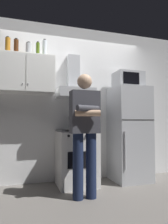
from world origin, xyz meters
name	(u,v)px	position (x,y,z in m)	size (l,w,h in m)	color
ground_plane	(84,190)	(0.00, 0.00, 0.00)	(7.00, 7.00, 0.00)	slate
back_wall_tiled	(74,102)	(0.00, 0.60, 1.35)	(4.80, 0.10, 2.70)	white
upper_cabinet	(25,74)	(-0.85, 0.37, 1.75)	(0.90, 0.37, 0.60)	white
stove_oven	(76,158)	(-0.05, 0.25, 0.43)	(0.60, 0.62, 0.87)	white
range_hood	(75,86)	(-0.05, 0.38, 1.60)	(0.60, 0.44, 0.75)	#B7BABF
refrigerator	(129,134)	(0.90, 0.25, 0.80)	(0.60, 0.62, 1.60)	silver
microwave	(128,80)	(0.90, 0.27, 1.74)	(0.48, 0.37, 0.28)	#B7BABF
person_standing	(85,129)	(-0.10, -0.36, 0.90)	(0.38, 0.33, 1.64)	#192342
cooking_pot	(86,126)	(0.08, 0.13, 0.94)	(0.30, 0.20, 0.12)	#B7BABF
bottle_canister_steel	(29,49)	(-0.80, 0.37, 2.15)	(0.09, 0.09, 0.22)	#B2B5BA
bottle_rum_dark	(16,47)	(-0.99, 0.41, 2.18)	(0.07, 0.07, 0.27)	#47230F
bottle_liquor_amber	(8,46)	(-1.12, 0.38, 2.18)	(0.08, 0.08, 0.27)	#B7721E
bottle_olive_oil	(38,49)	(-0.66, 0.35, 2.16)	(0.06, 0.06, 0.23)	#4C6B19
bottle_vodka_clear	(45,49)	(-0.55, 0.41, 2.20)	(0.07, 0.07, 0.31)	silver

